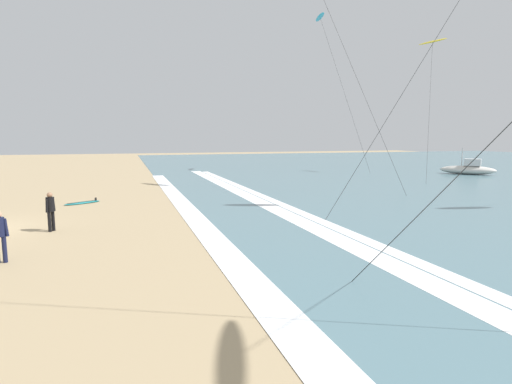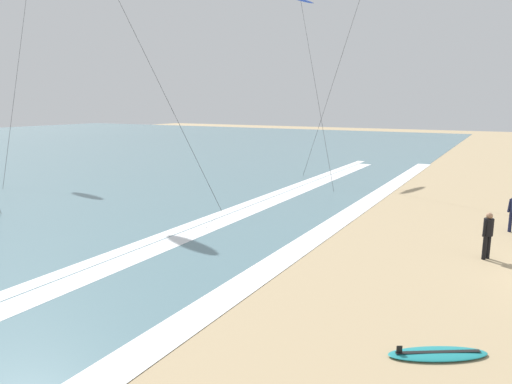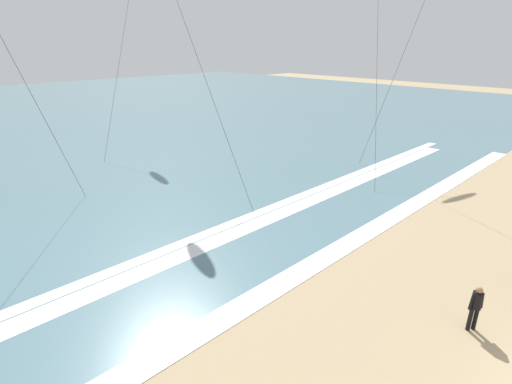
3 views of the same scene
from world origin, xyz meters
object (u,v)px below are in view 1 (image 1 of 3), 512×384
(surfboard_left_pile, at_px, (82,203))
(kite_yellow_distant_high, at_px, (432,42))
(surfer_right_near, at_px, (50,208))
(kite_cyan_high_right, at_px, (320,18))
(offshore_boat, at_px, (468,169))

(surfboard_left_pile, relative_size, kite_yellow_distant_high, 0.15)
(surfer_right_near, height_order, kite_cyan_high_right, kite_cyan_high_right)
(surfboard_left_pile, distance_m, kite_yellow_distant_high, 36.55)
(surfer_right_near, relative_size, kite_cyan_high_right, 0.10)
(surfboard_left_pile, bearing_deg, kite_yellow_distant_high, 107.44)
(surfboard_left_pile, distance_m, offshore_boat, 36.67)
(surfer_right_near, xyz_separation_m, offshore_boat, (-15.03, 36.33, -0.40))
(kite_yellow_distant_high, distance_m, offshore_boat, 13.34)
(surfer_right_near, bearing_deg, surfboard_left_pile, 175.91)
(offshore_boat, bearing_deg, kite_cyan_high_right, -121.38)
(surfboard_left_pile, height_order, kite_cyan_high_right, kite_cyan_high_right)
(surfer_right_near, relative_size, surfboard_left_pile, 0.76)
(surfboard_left_pile, height_order, offshore_boat, offshore_boat)
(surfboard_left_pile, xyz_separation_m, kite_yellow_distant_high, (-10.22, 32.52, 13.21))
(offshore_boat, bearing_deg, kite_yellow_distant_high, -125.69)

